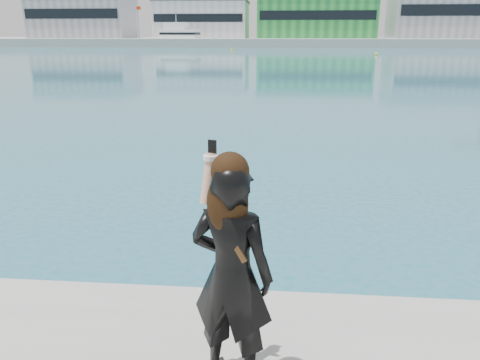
% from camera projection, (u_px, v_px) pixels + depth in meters
% --- Properties ---
extents(far_quay, '(320.00, 40.00, 2.00)m').
position_uv_depth(far_quay, '(284.00, 42.00, 127.37)').
color(far_quay, '#9E9E99').
rests_on(far_quay, ground).
extents(warehouse_grey_left, '(26.52, 16.36, 11.50)m').
position_uv_depth(warehouse_grey_left, '(84.00, 16.00, 128.05)').
color(warehouse_grey_left, gray).
rests_on(warehouse_grey_left, far_quay).
extents(warehouse_white, '(24.48, 15.35, 9.50)m').
position_uv_depth(warehouse_white, '(203.00, 19.00, 125.57)').
color(warehouse_white, silver).
rests_on(warehouse_white, far_quay).
extents(warehouse_green, '(30.60, 16.36, 10.50)m').
position_uv_depth(warehouse_green, '(315.00, 17.00, 122.90)').
color(warehouse_green, '#208239').
rests_on(warehouse_green, far_quay).
extents(warehouse_grey_right, '(25.50, 15.35, 12.50)m').
position_uv_depth(warehouse_grey_right, '(441.00, 13.00, 119.90)').
color(warehouse_grey_right, gray).
rests_on(warehouse_grey_right, far_quay).
extents(flagpole_left, '(1.28, 0.16, 8.00)m').
position_uv_depth(flagpole_left, '(137.00, 20.00, 120.35)').
color(flagpole_left, silver).
rests_on(flagpole_left, far_quay).
extents(flagpole_right, '(1.28, 0.16, 8.00)m').
position_uv_depth(flagpole_right, '(375.00, 19.00, 115.30)').
color(flagpole_right, silver).
rests_on(flagpole_right, far_quay).
extents(motor_yacht, '(16.87, 7.48, 7.61)m').
position_uv_depth(motor_yacht, '(182.00, 38.00, 114.49)').
color(motor_yacht, white).
rests_on(motor_yacht, ground).
extents(buoy_near, '(0.50, 0.50, 0.50)m').
position_uv_depth(buoy_near, '(376.00, 55.00, 74.01)').
color(buoy_near, '#FFF50D').
rests_on(buoy_near, ground).
extents(buoy_far, '(0.50, 0.50, 0.50)m').
position_uv_depth(buoy_far, '(232.00, 50.00, 96.24)').
color(buoy_far, '#FFF50D').
rests_on(buoy_far, ground).
extents(woman, '(0.73, 0.58, 1.85)m').
position_uv_depth(woman, '(231.00, 269.00, 3.45)').
color(woman, black).
rests_on(woman, near_quay).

